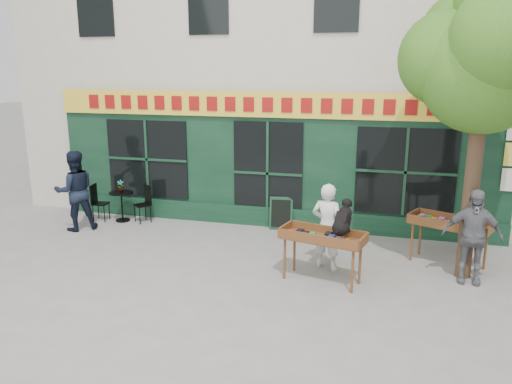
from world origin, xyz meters
TOP-DOWN VIEW (x-y plane):
  - ground at (0.00, 0.00)m, footprint 80.00×80.00m
  - building at (0.00, 5.97)m, footprint 14.00×7.26m
  - street_tree at (4.34, 0.36)m, footprint 3.05×2.90m
  - book_cart_center at (1.75, -0.63)m, footprint 1.60×0.95m
  - dog at (2.10, -0.68)m, footprint 0.47×0.66m
  - woman at (1.75, 0.02)m, footprint 0.70×0.54m
  - book_cart_right at (4.06, 0.81)m, footprint 1.62×1.18m
  - man_right at (4.36, 0.06)m, footprint 1.06×0.51m
  - bistro_table at (-3.71, 1.78)m, footprint 0.60×0.60m
  - bistro_chair_left at (-4.35, 1.67)m, footprint 0.41×0.40m
  - bistro_chair_right at (-3.11, 1.90)m, footprint 0.51×0.51m
  - potted_plant at (-3.71, 1.78)m, footprint 0.20×0.17m
  - man_left at (-4.41, 0.88)m, footprint 1.19×1.18m
  - chalkboard at (0.37, 2.19)m, footprint 0.58×0.26m

SIDE VIEW (x-z plane):
  - ground at x=0.00m, z-range 0.00..0.00m
  - chalkboard at x=0.37m, z-range 0.01..0.79m
  - bistro_table at x=-3.71m, z-range 0.16..0.92m
  - bistro_chair_left at x=-4.35m, z-range 0.08..1.03m
  - bistro_chair_right at x=-3.11m, z-range 0.08..1.03m
  - book_cart_center at x=1.75m, z-range 0.33..1.32m
  - book_cart_right at x=4.06m, z-range 0.33..1.32m
  - woman at x=1.75m, z-range 0.00..1.71m
  - man_right at x=4.36m, z-range 0.00..1.76m
  - potted_plant at x=-3.71m, z-range 0.77..1.08m
  - man_left at x=-4.41m, z-range 0.00..1.94m
  - dog at x=2.10m, z-range 0.99..1.59m
  - street_tree at x=4.34m, z-range 1.31..6.91m
  - building at x=0.00m, z-range -0.03..9.97m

